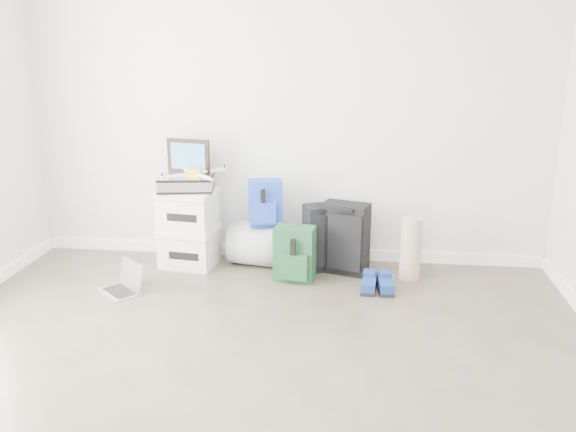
# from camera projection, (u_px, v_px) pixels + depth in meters

# --- Properties ---
(ground) EXTENTS (5.00, 5.00, 0.00)m
(ground) POSITION_uv_depth(u_px,v_px,m) (229.00, 422.00, 3.16)
(ground) COLOR #3E362D
(ground) RESTS_ON ground
(room_envelope) EXTENTS (4.52, 5.02, 2.71)m
(room_envelope) POSITION_uv_depth(u_px,v_px,m) (219.00, 83.00, 2.69)
(room_envelope) COLOR silver
(room_envelope) RESTS_ON ground
(boxes_stack) EXTENTS (0.52, 0.44, 0.67)m
(boxes_stack) POSITION_uv_depth(u_px,v_px,m) (188.00, 228.00, 5.24)
(boxes_stack) COLOR silver
(boxes_stack) RESTS_ON ground
(briefcase) EXTENTS (0.49, 0.40, 0.13)m
(briefcase) POSITION_uv_depth(u_px,v_px,m) (186.00, 183.00, 5.13)
(briefcase) COLOR #B2B2B7
(briefcase) RESTS_ON boxes_stack
(painting) EXTENTS (0.39, 0.10, 0.29)m
(painting) POSITION_uv_depth(u_px,v_px,m) (188.00, 156.00, 5.16)
(painting) COLOR black
(painting) RESTS_ON briefcase
(drone) EXTENTS (0.45, 0.45, 0.05)m
(drone) POSITION_uv_depth(u_px,v_px,m) (194.00, 173.00, 5.08)
(drone) COLOR gold
(drone) RESTS_ON briefcase
(duffel_bag) EXTENTS (0.67, 0.48, 0.38)m
(duffel_bag) POSITION_uv_depth(u_px,v_px,m) (266.00, 245.00, 5.28)
(duffel_bag) COLOR gray
(duffel_bag) RESTS_ON ground
(blue_backpack) EXTENTS (0.31, 0.26, 0.39)m
(blue_backpack) POSITION_uv_depth(u_px,v_px,m) (265.00, 204.00, 5.14)
(blue_backpack) COLOR #182F9E
(blue_backpack) RESTS_ON duffel_bag
(large_suitcase) EXTENTS (0.42, 0.36, 0.56)m
(large_suitcase) POSITION_uv_depth(u_px,v_px,m) (326.00, 237.00, 5.18)
(large_suitcase) COLOR black
(large_suitcase) RESTS_ON ground
(green_backpack) EXTENTS (0.34, 0.27, 0.45)m
(green_backpack) POSITION_uv_depth(u_px,v_px,m) (295.00, 255.00, 4.95)
(green_backpack) COLOR #163C22
(green_backpack) RESTS_ON ground
(carry_on) EXTENTS (0.43, 0.34, 0.60)m
(carry_on) POSITION_uv_depth(u_px,v_px,m) (345.00, 238.00, 5.10)
(carry_on) COLOR black
(carry_on) RESTS_ON ground
(shoes) EXTENTS (0.26, 0.29, 0.09)m
(shoes) POSITION_uv_depth(u_px,v_px,m) (377.00, 285.00, 4.79)
(shoes) COLOR black
(shoes) RESTS_ON ground
(rolled_rug) EXTENTS (0.17, 0.17, 0.52)m
(rolled_rug) POSITION_uv_depth(u_px,v_px,m) (411.00, 249.00, 4.97)
(rolled_rug) COLOR gray
(rolled_rug) RESTS_ON ground
(laptop) EXTENTS (0.40, 0.39, 0.23)m
(laptop) POSITION_uv_depth(u_px,v_px,m) (124.00, 285.00, 4.76)
(laptop) COLOR silver
(laptop) RESTS_ON ground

